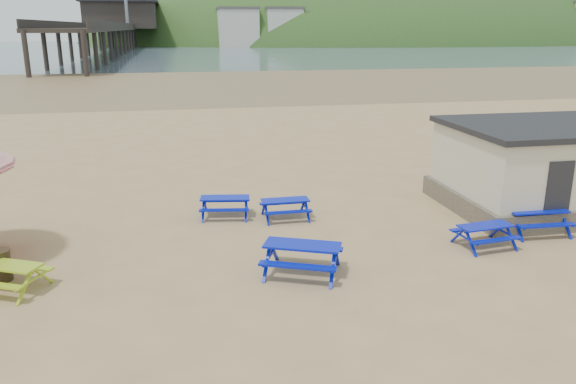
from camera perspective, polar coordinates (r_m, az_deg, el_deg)
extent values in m
plane|color=tan|center=(18.15, -1.38, -4.48)|extent=(400.00, 400.00, 0.00)
plane|color=olive|center=(72.04, -9.30, 11.05)|extent=(400.00, 400.00, 0.00)
plane|color=#4D606E|center=(186.83, -10.95, 14.14)|extent=(400.00, 400.00, 0.00)
cube|color=#0413B4|center=(19.56, -0.28, -0.84)|extent=(1.66, 0.66, 0.05)
cube|color=#0413B4|center=(20.15, -0.59, -1.08)|extent=(1.65, 0.24, 0.05)
cube|color=#0413B4|center=(19.13, 0.06, -2.05)|extent=(1.65, 0.24, 0.05)
cube|color=#0413B4|center=(19.87, -6.43, -0.59)|extent=(1.80, 0.93, 0.05)
cube|color=#0413B4|center=(20.49, -6.30, -0.84)|extent=(1.73, 0.51, 0.05)
cube|color=#0413B4|center=(19.41, -6.52, -1.83)|extent=(1.73, 0.51, 0.05)
cube|color=#0413B4|center=(15.17, 1.47, -5.41)|extent=(2.20, 1.55, 0.06)
cube|color=#0413B4|center=(15.91, 1.91, -5.58)|extent=(1.99, 1.08, 0.06)
cube|color=#0413B4|center=(14.67, 0.96, -7.54)|extent=(1.99, 1.08, 0.06)
cube|color=#0413B4|center=(18.08, 19.43, -3.26)|extent=(1.72, 0.83, 0.05)
cube|color=#0413B4|center=(18.58, 18.34, -3.48)|extent=(1.68, 0.42, 0.05)
cube|color=#0413B4|center=(17.76, 20.42, -4.60)|extent=(1.68, 0.42, 0.05)
cube|color=#0413B4|center=(19.87, 23.95, -1.69)|extent=(1.95, 0.84, 0.05)
cube|color=#0413B4|center=(20.47, 22.93, -1.94)|extent=(1.92, 0.37, 0.05)
cube|color=#0413B4|center=(19.46, 24.83, -3.10)|extent=(1.92, 0.37, 0.05)
cube|color=#97B508|center=(15.95, -26.65, -6.66)|extent=(1.83, 1.35, 0.05)
cube|color=#97B508|center=(16.44, -25.24, -6.81)|extent=(1.64, 0.97, 0.05)
cylinder|color=#382D16|center=(16.76, -27.17, -6.69)|extent=(0.54, 0.54, 0.82)
cube|color=#665B4C|center=(23.06, 24.75, -0.53)|extent=(7.40, 5.40, 0.70)
cube|color=beige|center=(22.71, 25.20, 3.10)|extent=(7.00, 5.00, 2.30)
cube|color=black|center=(22.49, 25.57, 6.07)|extent=(7.30, 5.30, 0.20)
cube|color=black|center=(19.97, 25.78, 0.04)|extent=(0.90, 0.06, 2.00)
cube|color=black|center=(192.28, -16.64, 15.62)|extent=(9.00, 220.00, 0.60)
cube|color=black|center=(203.28, -16.49, 16.77)|extent=(22.00, 30.00, 8.00)
cube|color=black|center=(203.40, -16.59, 17.98)|extent=(24.00, 32.00, 0.60)
ellipsoid|color=#2D4C1E|center=(264.14, 9.33, 12.63)|extent=(264.00, 144.00, 108.00)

